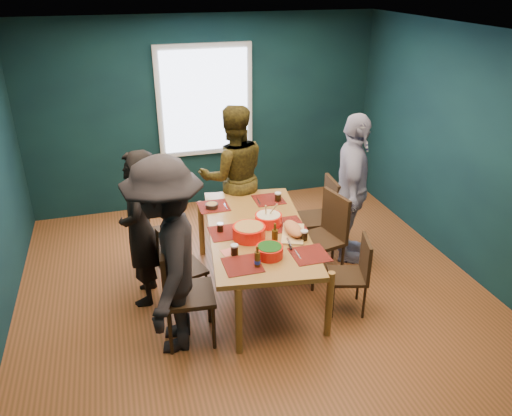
{
  "coord_description": "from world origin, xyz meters",
  "views": [
    {
      "loc": [
        -1.24,
        -4.39,
        3.22
      ],
      "look_at": [
        0.03,
        -0.0,
        1.02
      ],
      "focal_mm": 35.0,
      "sensor_mm": 36.0,
      "label": 1
    }
  ],
  "objects_px": {
    "person_near_left": "(168,258)",
    "bowl_salad": "(249,232)",
    "chair_right_far": "(322,211)",
    "chair_right_mid": "(327,230)",
    "person_far_left": "(140,229)",
    "bowl_dumpling": "(268,219)",
    "bowl_herbs": "(270,251)",
    "person_right": "(352,190)",
    "chair_left_far": "(155,229)",
    "chair_left_near": "(178,287)",
    "person_back": "(233,176)",
    "chair_left_mid": "(176,265)",
    "chair_right_near": "(356,269)",
    "dining_table": "(257,234)",
    "cutting_board": "(293,230)"
  },
  "relations": [
    {
      "from": "chair_left_far",
      "to": "person_far_left",
      "type": "bearing_deg",
      "value": -115.08
    },
    {
      "from": "person_far_left",
      "to": "person_near_left",
      "type": "relative_size",
      "value": 0.9
    },
    {
      "from": "chair_right_near",
      "to": "chair_left_far",
      "type": "bearing_deg",
      "value": 160.54
    },
    {
      "from": "dining_table",
      "to": "chair_right_near",
      "type": "distance_m",
      "value": 1.07
    },
    {
      "from": "chair_right_far",
      "to": "chair_right_mid",
      "type": "distance_m",
      "value": 0.53
    },
    {
      "from": "bowl_herbs",
      "to": "chair_right_near",
      "type": "bearing_deg",
      "value": -2.29
    },
    {
      "from": "chair_left_near",
      "to": "cutting_board",
      "type": "relative_size",
      "value": 1.81
    },
    {
      "from": "chair_left_near",
      "to": "person_back",
      "type": "bearing_deg",
      "value": 66.32
    },
    {
      "from": "chair_left_near",
      "to": "person_near_left",
      "type": "relative_size",
      "value": 0.55
    },
    {
      "from": "chair_right_far",
      "to": "person_far_left",
      "type": "distance_m",
      "value": 2.22
    },
    {
      "from": "bowl_salad",
      "to": "cutting_board",
      "type": "xyz_separation_m",
      "value": [
        0.45,
        -0.06,
        -0.02
      ]
    },
    {
      "from": "chair_left_mid",
      "to": "chair_right_near",
      "type": "xyz_separation_m",
      "value": [
        1.74,
        -0.55,
        -0.03
      ]
    },
    {
      "from": "chair_right_far",
      "to": "person_near_left",
      "type": "bearing_deg",
      "value": -145.59
    },
    {
      "from": "person_right",
      "to": "person_near_left",
      "type": "bearing_deg",
      "value": 137.18
    },
    {
      "from": "person_near_left",
      "to": "bowl_salad",
      "type": "bearing_deg",
      "value": 128.66
    },
    {
      "from": "person_right",
      "to": "bowl_dumpling",
      "type": "distance_m",
      "value": 1.16
    },
    {
      "from": "chair_left_near",
      "to": "chair_right_mid",
      "type": "distance_m",
      "value": 1.86
    },
    {
      "from": "chair_right_near",
      "to": "bowl_salad",
      "type": "bearing_deg",
      "value": 172.25
    },
    {
      "from": "bowl_herbs",
      "to": "cutting_board",
      "type": "height_order",
      "value": "cutting_board"
    },
    {
      "from": "chair_right_mid",
      "to": "person_right",
      "type": "relative_size",
      "value": 0.56
    },
    {
      "from": "bowl_dumpling",
      "to": "bowl_herbs",
      "type": "relative_size",
      "value": 1.11
    },
    {
      "from": "bowl_salad",
      "to": "bowl_dumpling",
      "type": "height_order",
      "value": "bowl_dumpling"
    },
    {
      "from": "chair_left_near",
      "to": "dining_table",
      "type": "bearing_deg",
      "value": 37.35
    },
    {
      "from": "chair_left_far",
      "to": "cutting_board",
      "type": "bearing_deg",
      "value": -41.28
    },
    {
      "from": "dining_table",
      "to": "bowl_salad",
      "type": "xyz_separation_m",
      "value": [
        -0.14,
        -0.18,
        0.15
      ]
    },
    {
      "from": "chair_left_far",
      "to": "chair_left_near",
      "type": "xyz_separation_m",
      "value": [
        0.08,
        -1.29,
        0.05
      ]
    },
    {
      "from": "chair_right_mid",
      "to": "person_far_left",
      "type": "relative_size",
      "value": 0.6
    },
    {
      "from": "chair_left_far",
      "to": "chair_left_mid",
      "type": "xyz_separation_m",
      "value": [
        0.13,
        -0.77,
        -0.04
      ]
    },
    {
      "from": "person_far_left",
      "to": "person_right",
      "type": "bearing_deg",
      "value": 103.58
    },
    {
      "from": "chair_right_far",
      "to": "person_far_left",
      "type": "bearing_deg",
      "value": -166.5
    },
    {
      "from": "cutting_board",
      "to": "chair_right_near",
      "type": "bearing_deg",
      "value": -12.43
    },
    {
      "from": "person_near_left",
      "to": "cutting_board",
      "type": "xyz_separation_m",
      "value": [
        1.31,
        0.38,
        -0.11
      ]
    },
    {
      "from": "chair_left_mid",
      "to": "bowl_herbs",
      "type": "relative_size",
      "value": 3.36
    },
    {
      "from": "chair_right_mid",
      "to": "person_right",
      "type": "height_order",
      "value": "person_right"
    },
    {
      "from": "chair_right_mid",
      "to": "bowl_dumpling",
      "type": "height_order",
      "value": "bowl_dumpling"
    },
    {
      "from": "chair_left_far",
      "to": "chair_left_near",
      "type": "bearing_deg",
      "value": -92.48
    },
    {
      "from": "chair_left_near",
      "to": "chair_right_far",
      "type": "distance_m",
      "value": 2.23
    },
    {
      "from": "person_right",
      "to": "cutting_board",
      "type": "bearing_deg",
      "value": 146.15
    },
    {
      "from": "chair_right_near",
      "to": "chair_right_mid",
      "type": "bearing_deg",
      "value": 108.88
    },
    {
      "from": "chair_right_near",
      "to": "chair_left_near",
      "type": "bearing_deg",
      "value": -164.99
    },
    {
      "from": "chair_right_far",
      "to": "chair_right_mid",
      "type": "bearing_deg",
      "value": -104.12
    },
    {
      "from": "chair_right_far",
      "to": "chair_right_near",
      "type": "height_order",
      "value": "chair_right_far"
    },
    {
      "from": "chair_left_far",
      "to": "bowl_herbs",
      "type": "bearing_deg",
      "value": -59.02
    },
    {
      "from": "person_near_left",
      "to": "chair_left_far",
      "type": "bearing_deg",
      "value": -167.75
    },
    {
      "from": "chair_right_far",
      "to": "person_near_left",
      "type": "distance_m",
      "value": 2.33
    },
    {
      "from": "chair_left_far",
      "to": "cutting_board",
      "type": "distance_m",
      "value": 1.64
    },
    {
      "from": "person_near_left",
      "to": "chair_right_far",
      "type": "bearing_deg",
      "value": 132.45
    },
    {
      "from": "bowl_dumpling",
      "to": "chair_right_near",
      "type": "bearing_deg",
      "value": -42.66
    },
    {
      "from": "dining_table",
      "to": "chair_left_near",
      "type": "distance_m",
      "value": 1.1
    },
    {
      "from": "chair_right_mid",
      "to": "person_back",
      "type": "distance_m",
      "value": 1.39
    }
  ]
}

